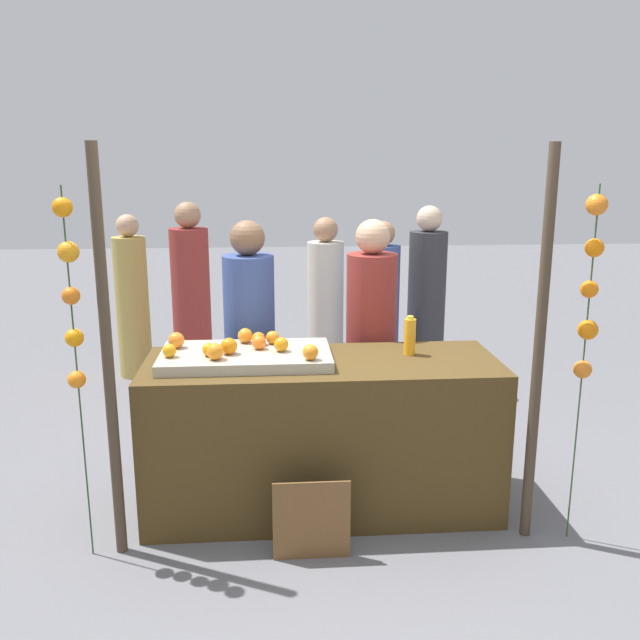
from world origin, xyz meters
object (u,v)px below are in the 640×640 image
Objects in this scene: orange_1 at (176,340)px; vendor_right at (371,352)px; juice_bottle at (410,336)px; vendor_left at (250,355)px; orange_0 at (229,346)px; stall_counter at (322,434)px; chalkboard_sign at (312,521)px.

orange_1 is 1.29m from vendor_right.
juice_bottle is 0.14× the size of vendor_left.
orange_0 is at bearing -144.92° from vendor_right.
orange_1 is at bearing 171.85° from stall_counter.
stall_counter is 0.75m from orange_0.
orange_0 is at bearing 129.54° from chalkboard_sign.
stall_counter is 0.99m from orange_1.
vendor_left is at bearing 106.05° from chalkboard_sign.
chalkboard_sign is at bearing -73.95° from vendor_left.
stall_counter is at bearing 3.49° from orange_0.
orange_1 is 0.66m from vendor_left.
vendor_right is at bearing 106.67° from juice_bottle.
orange_1 is (-0.82, 0.12, 0.55)m from stall_counter.
vendor_left reaches higher than orange_1.
stall_counter is 0.60m from chalkboard_sign.
juice_bottle reaches higher than orange_0.
vendor_left is (0.09, 0.62, -0.24)m from orange_0.
chalkboard_sign is 0.27× the size of vendor_left.
chalkboard_sign is at bearing -134.14° from juice_bottle.
vendor_left is (-0.42, 0.59, 0.31)m from stall_counter.
orange_1 reaches higher than chalkboard_sign.
orange_0 is 0.34m from orange_1.
orange_0 reaches higher than chalkboard_sign.
orange_0 is at bearing -176.51° from stall_counter.
chalkboard_sign is 1.33m from vendor_right.
juice_bottle is 0.57m from vendor_right.
vendor_right is at bearing 58.07° from stall_counter.
vendor_right is (1.18, 0.47, -0.23)m from orange_1.
orange_1 is 0.06× the size of vendor_left.
orange_0 reaches higher than stall_counter.
orange_0 is 1.02m from chalkboard_sign.
orange_0 is 0.21× the size of chalkboard_sign.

